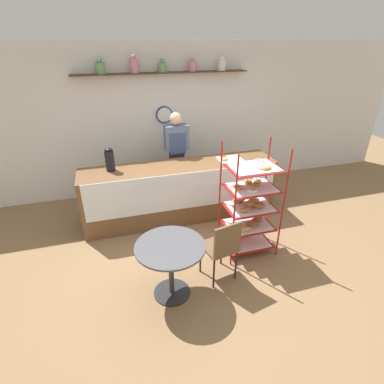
{
  "coord_description": "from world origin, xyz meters",
  "views": [
    {
      "loc": [
        -1.05,
        -3.22,
        2.73
      ],
      "look_at": [
        0.0,
        0.37,
        0.8
      ],
      "focal_mm": 28.0,
      "sensor_mm": 36.0,
      "label": 1
    }
  ],
  "objects_px": {
    "pastry_rack": "(250,206)",
    "cafe_chair": "(223,245)",
    "coffee_carafe": "(110,160)",
    "donut_tray_counter": "(227,159)",
    "person_worker": "(177,156)",
    "cafe_table": "(171,258)"
  },
  "relations": [
    {
      "from": "pastry_rack",
      "to": "cafe_chair",
      "type": "xyz_separation_m",
      "value": [
        -0.57,
        -0.47,
        -0.18
      ]
    },
    {
      "from": "pastry_rack",
      "to": "coffee_carafe",
      "type": "xyz_separation_m",
      "value": [
        -1.73,
        1.23,
        0.4
      ]
    },
    {
      "from": "pastry_rack",
      "to": "donut_tray_counter",
      "type": "height_order",
      "value": "pastry_rack"
    },
    {
      "from": "cafe_chair",
      "to": "pastry_rack",
      "type": "bearing_deg",
      "value": -152.53
    },
    {
      "from": "coffee_carafe",
      "to": "person_worker",
      "type": "bearing_deg",
      "value": 21.35
    },
    {
      "from": "person_worker",
      "to": "cafe_table",
      "type": "bearing_deg",
      "value": -105.65
    },
    {
      "from": "pastry_rack",
      "to": "coffee_carafe",
      "type": "height_order",
      "value": "pastry_rack"
    },
    {
      "from": "pastry_rack",
      "to": "cafe_chair",
      "type": "height_order",
      "value": "pastry_rack"
    },
    {
      "from": "person_worker",
      "to": "coffee_carafe",
      "type": "height_order",
      "value": "person_worker"
    },
    {
      "from": "cafe_table",
      "to": "cafe_chair",
      "type": "height_order",
      "value": "cafe_chair"
    },
    {
      "from": "pastry_rack",
      "to": "cafe_chair",
      "type": "relative_size",
      "value": 1.82
    },
    {
      "from": "cafe_chair",
      "to": "donut_tray_counter",
      "type": "relative_size",
      "value": 2.18
    },
    {
      "from": "cafe_table",
      "to": "cafe_chair",
      "type": "distance_m",
      "value": 0.65
    },
    {
      "from": "cafe_chair",
      "to": "donut_tray_counter",
      "type": "xyz_separation_m",
      "value": [
        0.7,
        1.62,
        0.43
      ]
    },
    {
      "from": "person_worker",
      "to": "donut_tray_counter",
      "type": "xyz_separation_m",
      "value": [
        0.74,
        -0.52,
        0.05
      ]
    },
    {
      "from": "person_worker",
      "to": "cafe_chair",
      "type": "bearing_deg",
      "value": -89.08
    },
    {
      "from": "pastry_rack",
      "to": "cafe_table",
      "type": "relative_size",
      "value": 1.99
    },
    {
      "from": "person_worker",
      "to": "cafe_table",
      "type": "distance_m",
      "value": 2.31
    },
    {
      "from": "pastry_rack",
      "to": "person_worker",
      "type": "xyz_separation_m",
      "value": [
        -0.6,
        1.67,
        0.19
      ]
    },
    {
      "from": "pastry_rack",
      "to": "cafe_table",
      "type": "distance_m",
      "value": 1.34
    },
    {
      "from": "cafe_table",
      "to": "coffee_carafe",
      "type": "relative_size",
      "value": 2.19
    },
    {
      "from": "pastry_rack",
      "to": "person_worker",
      "type": "height_order",
      "value": "person_worker"
    }
  ]
}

